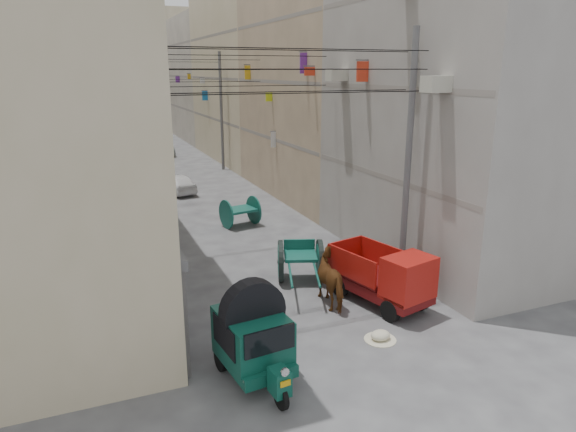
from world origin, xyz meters
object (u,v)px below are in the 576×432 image
mini_truck (389,280)px  feed_sack (380,335)px  horse (334,279)px  auto_rickshaw (253,335)px  distant_car_grey (166,149)px  distant_car_green (137,146)px  distant_car_white (178,183)px  second_cart (240,211)px  tonga_cart (300,260)px

mini_truck → feed_sack: size_ratio=6.52×
feed_sack → horse: bearing=92.9°
auto_rickshaw → distant_car_grey: bearing=77.6°
distant_car_green → auto_rickshaw: bearing=81.5°
mini_truck → distant_car_green: 33.27m
auto_rickshaw → distant_car_grey: size_ratio=0.80×
distant_car_white → distant_car_green: bearing=-97.3°
horse → distant_car_green: (-2.15, 32.24, -0.18)m
second_cart → distant_car_grey: bearing=77.8°
auto_rickshaw → distant_car_grey: auto_rickshaw is taller
tonga_cart → distant_car_grey: bearing=109.0°
mini_truck → horse: size_ratio=1.83×
tonga_cart → second_cart: bearing=109.5°
auto_rickshaw → distant_car_white: (1.79, 19.05, -0.51)m
tonga_cart → mini_truck: mini_truck is taller
second_cart → feed_sack: (0.39, -11.14, -0.56)m
distant_car_grey → distant_car_green: (-2.06, 1.93, 0.07)m
second_cart → distant_car_white: second_cart is taller
feed_sack → distant_car_green: (-2.27, 34.67, 0.48)m
distant_car_grey → distant_car_green: bearing=138.5°
second_cart → distant_car_grey: second_cart is taller
second_cart → distant_car_white: 7.69m
tonga_cart → distant_car_green: size_ratio=0.79×
distant_car_white → distant_car_green: 15.98m
mini_truck → feed_sack: 2.14m
distant_car_white → mini_truck: bearing=91.0°
distant_car_white → distant_car_grey: 14.14m
mini_truck → feed_sack: bearing=-141.7°
mini_truck → second_cart: (-1.62, 9.55, -0.16)m
second_cart → horse: bearing=-100.0°
mini_truck → auto_rickshaw: bearing=-172.0°
mini_truck → distant_car_grey: (-1.44, 31.16, -0.31)m
second_cart → horse: size_ratio=0.92×
mini_truck → horse: mini_truck is taller
mini_truck → distant_car_grey: 31.19m
feed_sack → horse: horse is taller
second_cart → distant_car_white: (-1.40, 7.56, -0.13)m
horse → tonga_cart: bearing=-80.6°
feed_sack → tonga_cart: bearing=94.8°
second_cart → distant_car_white: size_ratio=0.52×
horse → distant_car_white: 16.35m
auto_rickshaw → distant_car_white: auto_rickshaw is taller
horse → distant_car_white: bearing=-82.0°
distant_car_white → distant_car_grey: distant_car_white is taller
mini_truck → horse: bearing=134.1°
distant_car_green → feed_sack: bearing=87.4°
horse → distant_car_white: size_ratio=0.57×
auto_rickshaw → horse: size_ratio=1.42×
tonga_cart → second_cart: size_ratio=1.94×
second_cart → feed_sack: second_cart is taller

